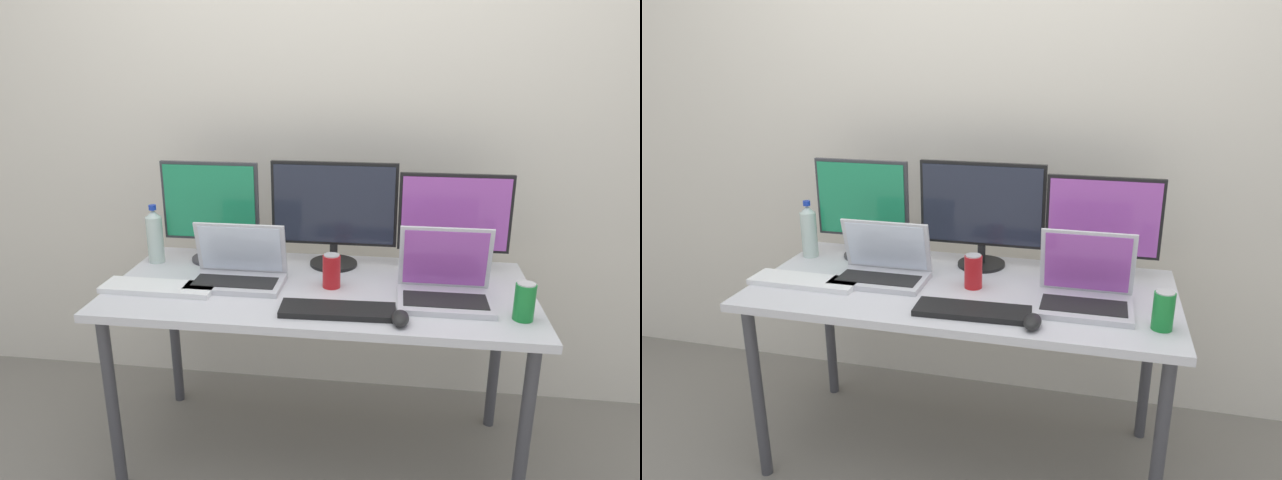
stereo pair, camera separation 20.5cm
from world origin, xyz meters
TOP-DOWN VIEW (x-y plane):
  - ground_plane at (0.00, 0.00)m, footprint 16.00×16.00m
  - wall_back at (0.00, 0.59)m, footprint 7.00×0.08m
  - work_desk at (0.00, 0.00)m, footprint 1.54×0.71m
  - monitor_left at (-0.48, 0.22)m, footprint 0.40×0.18m
  - monitor_center at (0.02, 0.23)m, footprint 0.50×0.19m
  - monitor_right at (0.49, 0.22)m, footprint 0.43×0.17m
  - laptop_silver at (-0.31, -0.01)m, footprint 0.35×0.21m
  - laptop_secondary at (0.45, -0.06)m, footprint 0.32×0.24m
  - keyboard_main at (-0.58, -0.12)m, footprint 0.41×0.13m
  - keyboard_aux at (0.09, -0.22)m, footprint 0.39×0.14m
  - mouse_by_keyboard at (0.30, -0.27)m, footprint 0.06×0.10m
  - water_bottle at (-0.71, 0.17)m, footprint 0.07×0.07m
  - soda_can_near_keyboard at (0.04, -0.00)m, footprint 0.07×0.07m
  - soda_can_by_laptop at (0.69, -0.19)m, footprint 0.07×0.07m

SIDE VIEW (x-z plane):
  - ground_plane at x=0.00m, z-range 0.00..0.00m
  - work_desk at x=0.00m, z-range 0.30..1.04m
  - keyboard_main at x=-0.58m, z-range 0.74..0.76m
  - keyboard_aux at x=0.09m, z-range 0.74..0.76m
  - mouse_by_keyboard at x=0.30m, z-range 0.74..0.78m
  - laptop_silver at x=-0.31m, z-range 0.68..0.90m
  - laptop_secondary at x=0.45m, z-range 0.67..0.92m
  - soda_can_near_keyboard at x=0.04m, z-range 0.74..0.87m
  - soda_can_by_laptop at x=0.69m, z-range 0.74..0.87m
  - water_bottle at x=-0.71m, z-range 0.73..0.97m
  - monitor_right at x=0.49m, z-range 0.76..1.15m
  - monitor_left at x=-0.48m, z-range 0.76..1.17m
  - monitor_center at x=0.02m, z-range 0.76..1.18m
  - wall_back at x=0.00m, z-range 0.00..2.60m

